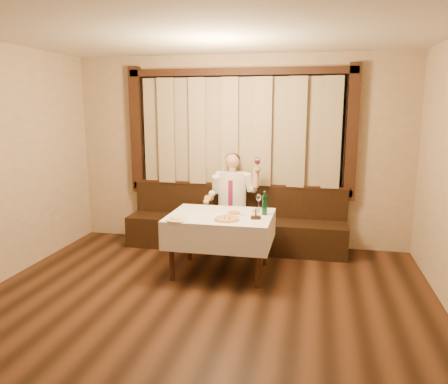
% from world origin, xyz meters
% --- Properties ---
extents(room, '(5.01, 6.01, 2.81)m').
position_xyz_m(room, '(-0.00, 0.97, 1.50)').
color(room, black).
rests_on(room, ground).
extents(banquette, '(3.20, 0.61, 0.94)m').
position_xyz_m(banquette, '(0.00, 2.72, 0.31)').
color(banquette, black).
rests_on(banquette, ground).
extents(dining_table, '(1.27, 0.97, 0.76)m').
position_xyz_m(dining_table, '(0.00, 1.70, 0.65)').
color(dining_table, black).
rests_on(dining_table, ground).
extents(pizza, '(0.30, 0.30, 0.03)m').
position_xyz_m(pizza, '(0.13, 1.45, 0.77)').
color(pizza, white).
rests_on(pizza, dining_table).
extents(pasta_red, '(0.24, 0.24, 0.08)m').
position_xyz_m(pasta_red, '(0.17, 1.72, 0.79)').
color(pasta_red, white).
rests_on(pasta_red, dining_table).
extents(pasta_cream, '(0.26, 0.26, 0.09)m').
position_xyz_m(pasta_cream, '(-0.44, 1.33, 0.79)').
color(pasta_cream, white).
rests_on(pasta_cream, dining_table).
extents(green_bottle, '(0.06, 0.06, 0.29)m').
position_xyz_m(green_bottle, '(0.53, 1.80, 0.88)').
color(green_bottle, '#11532B').
rests_on(green_bottle, dining_table).
extents(table_wine_glass, '(0.07, 0.07, 0.20)m').
position_xyz_m(table_wine_glass, '(0.42, 2.08, 0.90)').
color(table_wine_glass, white).
rests_on(table_wine_glass, dining_table).
extents(cruet_caddy, '(0.13, 0.08, 0.12)m').
position_xyz_m(cruet_caddy, '(0.45, 1.57, 0.80)').
color(cruet_caddy, black).
rests_on(cruet_caddy, dining_table).
extents(seated_man, '(0.77, 0.57, 1.41)m').
position_xyz_m(seated_man, '(-0.04, 2.63, 0.82)').
color(seated_man, black).
rests_on(seated_man, ground).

